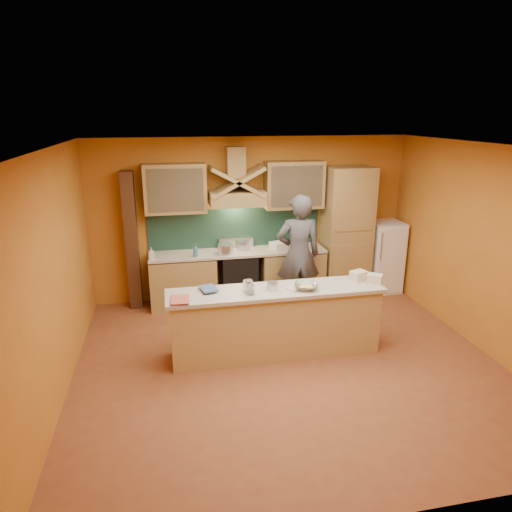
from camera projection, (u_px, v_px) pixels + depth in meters
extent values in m
cube|color=brown|center=(288.00, 363.00, 6.06)|extent=(5.50, 5.00, 0.01)
cube|color=white|center=(293.00, 147.00, 5.21)|extent=(5.50, 5.00, 0.01)
cube|color=#BD7224|center=(252.00, 219.00, 7.97)|extent=(5.50, 0.02, 2.80)
cube|color=#BD7224|center=(383.00, 370.00, 3.30)|extent=(5.50, 0.02, 2.80)
cube|color=#BD7224|center=(54.00, 279.00, 5.12)|extent=(0.02, 5.00, 2.80)
cube|color=#BD7224|center=(487.00, 250.00, 6.16)|extent=(0.02, 5.00, 2.80)
cube|color=#A07F49|center=(183.00, 282.00, 7.75)|extent=(1.10, 0.60, 0.86)
cube|color=#A07F49|center=(291.00, 274.00, 8.11)|extent=(1.10, 0.60, 0.86)
cube|color=#B5AC99|center=(238.00, 252.00, 7.79)|extent=(3.00, 0.62, 0.04)
cube|color=black|center=(238.00, 277.00, 7.92)|extent=(0.60, 0.58, 0.90)
cube|color=#17342A|center=(235.00, 228.00, 7.95)|extent=(3.00, 0.03, 0.70)
cube|color=#A07F49|center=(237.00, 198.00, 7.56)|extent=(0.92, 0.50, 0.24)
cube|color=#A07F49|center=(236.00, 162.00, 7.47)|extent=(0.30, 0.30, 0.50)
cube|color=#A07F49|center=(175.00, 189.00, 7.38)|extent=(1.00, 0.35, 0.80)
cube|color=#A07F49|center=(294.00, 185.00, 7.76)|extent=(1.00, 0.35, 0.80)
cube|color=#A07F49|center=(346.00, 232.00, 8.08)|extent=(0.80, 0.60, 2.30)
cube|color=white|center=(383.00, 256.00, 8.37)|extent=(0.58, 0.60, 1.30)
cube|color=#472816|center=(132.00, 241.00, 7.52)|extent=(0.20, 0.30, 2.30)
cube|color=tan|center=(276.00, 324.00, 6.19)|extent=(2.80, 0.55, 0.88)
cube|color=#B5AC99|center=(276.00, 291.00, 6.04)|extent=(2.90, 0.62, 0.05)
imported|color=#4C4C51|center=(298.00, 254.00, 7.39)|extent=(0.75, 0.53, 1.96)
cylinder|color=silver|center=(225.00, 250.00, 7.60)|extent=(0.31, 0.31, 0.18)
cylinder|color=silver|center=(243.00, 247.00, 7.84)|extent=(0.23, 0.23, 0.15)
imported|color=beige|center=(151.00, 253.00, 7.32)|extent=(0.10, 0.10, 0.19)
imported|color=teal|center=(195.00, 250.00, 7.44)|extent=(0.11, 0.11, 0.22)
imported|color=white|center=(291.00, 245.00, 7.99)|extent=(0.28, 0.28, 0.07)
cube|color=white|center=(280.00, 245.00, 7.93)|extent=(0.37, 0.33, 0.11)
imported|color=#B74D41|center=(171.00, 301.00, 5.63)|extent=(0.25, 0.32, 0.03)
imported|color=#3A5780|center=(201.00, 290.00, 5.93)|extent=(0.26, 0.31, 0.02)
cylinder|color=white|center=(248.00, 286.00, 5.94)|extent=(0.16, 0.16, 0.15)
cylinder|color=silver|center=(250.00, 290.00, 5.84)|extent=(0.13, 0.13, 0.13)
cube|color=white|center=(273.00, 287.00, 5.99)|extent=(0.15, 0.15, 0.09)
imported|color=white|center=(306.00, 287.00, 6.02)|extent=(0.38, 0.38, 0.07)
cube|color=beige|center=(296.00, 288.00, 6.06)|extent=(0.29, 0.26, 0.02)
cube|color=beige|center=(359.00, 276.00, 6.34)|extent=(0.25, 0.22, 0.13)
cube|color=beige|center=(375.00, 279.00, 6.24)|extent=(0.25, 0.24, 0.12)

